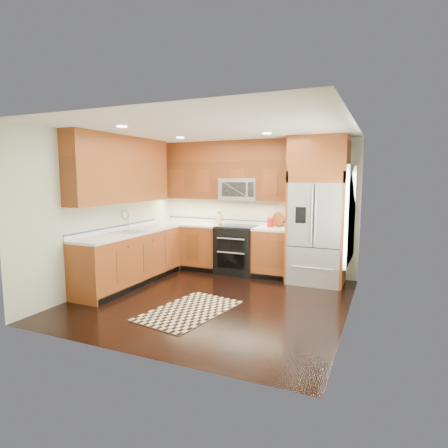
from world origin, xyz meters
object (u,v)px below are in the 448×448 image
at_px(knife_block, 219,219).
at_px(utensil_crock, 271,220).
at_px(rug, 189,310).
at_px(range, 237,250).
at_px(refrigerator, 318,211).

distance_m(knife_block, utensil_crock, 1.08).
xyz_separation_m(knife_block, utensil_crock, (1.08, 0.01, 0.02)).
xyz_separation_m(rug, utensil_crock, (0.48, 2.38, 1.06)).
relative_size(range, refrigerator, 0.36).
bearing_deg(rug, range, 104.11).
bearing_deg(range, knife_block, 165.20).
xyz_separation_m(range, rug, (0.16, -2.26, -0.46)).
xyz_separation_m(refrigerator, utensil_crock, (-0.91, 0.16, -0.23)).
bearing_deg(utensil_crock, range, -169.04).
distance_m(refrigerator, rug, 2.92).
distance_m(rug, utensil_crock, 2.65).
distance_m(range, rug, 2.31).
height_order(rug, utensil_crock, utensil_crock).
xyz_separation_m(range, utensil_crock, (0.64, 0.12, 0.60)).
relative_size(range, knife_block, 3.57).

